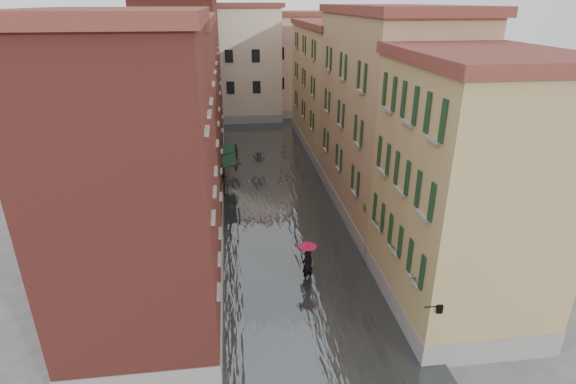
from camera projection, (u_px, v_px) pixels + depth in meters
ground at (301, 290)px, 23.15m from camera, size 120.00×120.00×0.00m
floodwater at (275, 191)px, 34.96m from camera, size 10.00×60.00×0.20m
building_left_near at (137, 197)px, 17.94m from camera, size 6.00×8.00×13.00m
building_left_mid at (169, 130)px, 28.07m from camera, size 6.00×14.00×12.50m
building_left_far at (187, 80)px, 41.45m from camera, size 6.00×16.00×14.00m
building_right_near at (465, 196)px, 19.89m from camera, size 6.00×8.00×11.50m
building_right_mid at (385, 120)px, 29.62m from camera, size 6.00×14.00×13.00m
building_right_far at (334, 90)px, 43.59m from camera, size 6.00×16.00×11.50m
building_end_cream at (229, 65)px, 54.88m from camera, size 12.00×9.00×13.00m
building_end_pink at (299, 65)px, 57.96m from camera, size 10.00×9.00×12.00m
awning_near at (228, 162)px, 34.08m from camera, size 1.09×2.85×2.80m
awning_far at (228, 150)px, 36.82m from camera, size 1.09×2.79×2.80m
wall_lantern at (439, 308)px, 17.00m from camera, size 0.71×0.22×0.35m
window_planters at (388, 232)px, 21.57m from camera, size 0.59×7.93×0.84m
pedestrian_main at (307, 260)px, 23.46m from camera, size 0.97×0.97×2.06m
pedestrian_far at (236, 152)px, 41.67m from camera, size 0.87×0.76×1.54m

